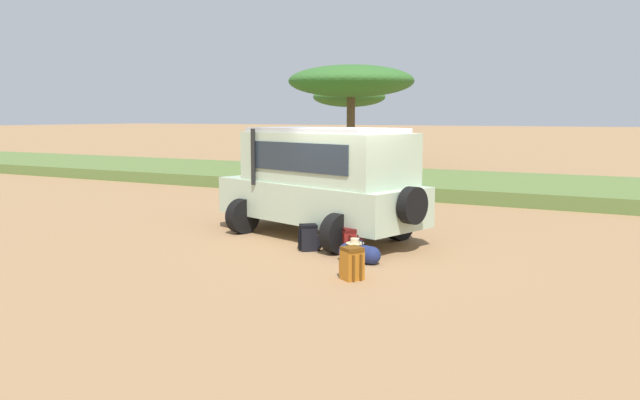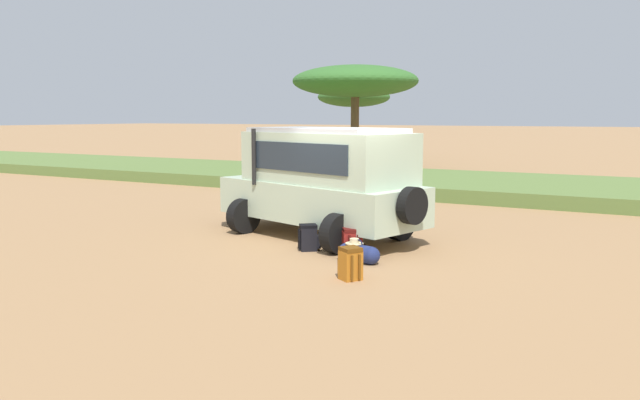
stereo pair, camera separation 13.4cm
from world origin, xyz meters
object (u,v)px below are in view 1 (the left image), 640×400
backpack_cluster_center (352,264)px  duffel_bag_low_black_case (359,253)px  safari_vehicle (322,180)px  backpack_beside_front_wheel (309,238)px  backpack_near_rear_wheel (352,242)px  acacia_tree_far_left (349,97)px  acacia_tree_left_mid (351,82)px

backpack_cluster_center → duffel_bag_low_black_case: backpack_cluster_center is taller
safari_vehicle → backpack_beside_front_wheel: safari_vehicle is taller
backpack_near_rear_wheel → duffel_bag_low_black_case: backpack_near_rear_wheel is taller
safari_vehicle → backpack_beside_front_wheel: (0.41, -1.36, -1.04)m
safari_vehicle → acacia_tree_far_left: acacia_tree_far_left is taller
backpack_beside_front_wheel → backpack_near_rear_wheel: 0.96m
duffel_bag_low_black_case → acacia_tree_left_mid: bearing=115.6°
backpack_near_rear_wheel → acacia_tree_far_left: acacia_tree_far_left is taller
backpack_beside_front_wheel → acacia_tree_left_mid: (-7.60, 18.17, 4.15)m
safari_vehicle → acacia_tree_left_mid: (-7.19, 16.81, 3.11)m
safari_vehicle → duffel_bag_low_black_case: bearing=-46.4°
backpack_beside_front_wheel → acacia_tree_far_left: size_ratio=0.11×
backpack_near_rear_wheel → acacia_tree_left_mid: bearing=115.2°
safari_vehicle → acacia_tree_left_mid: bearing=113.1°
acacia_tree_far_left → safari_vehicle: bearing=-66.0°
backpack_beside_front_wheel → backpack_cluster_center: size_ratio=0.96×
backpack_cluster_center → backpack_near_rear_wheel: backpack_cluster_center is taller
duffel_bag_low_black_case → acacia_tree_far_left: (-12.67, 26.36, 3.71)m
duffel_bag_low_black_case → acacia_tree_left_mid: size_ratio=0.14×
backpack_cluster_center → backpack_near_rear_wheel: (-0.76, 1.64, -0.00)m
backpack_cluster_center → backpack_near_rear_wheel: bearing=114.8°
backpack_cluster_center → backpack_beside_front_wheel: bearing=136.3°
safari_vehicle → duffel_bag_low_black_case: (1.74, -1.82, -1.12)m
safari_vehicle → backpack_near_rear_wheel: 2.19m
backpack_cluster_center → acacia_tree_far_left: size_ratio=0.12×
acacia_tree_far_left → backpack_beside_front_wheel: bearing=-66.3°
safari_vehicle → acacia_tree_far_left: size_ratio=1.16×
duffel_bag_low_black_case → safari_vehicle: bearing=133.6°
backpack_near_rear_wheel → acacia_tree_far_left: (-12.30, 25.90, 3.62)m
backpack_beside_front_wheel → backpack_near_rear_wheel: (0.96, -0.00, 0.01)m
backpack_beside_front_wheel → acacia_tree_left_mid: acacia_tree_left_mid is taller
backpack_cluster_center → acacia_tree_far_left: acacia_tree_far_left is taller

